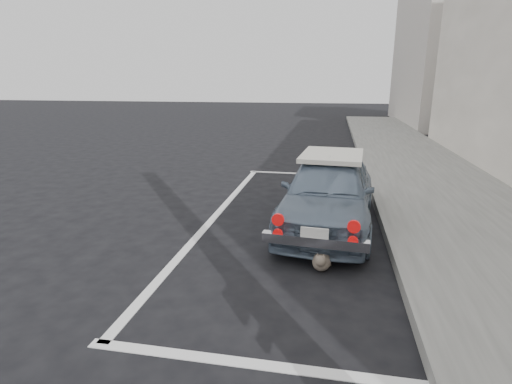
% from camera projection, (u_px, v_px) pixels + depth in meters
% --- Properties ---
extents(ground, '(80.00, 80.00, 0.00)m').
position_uv_depth(ground, '(217.00, 323.00, 3.79)').
color(ground, black).
rests_on(ground, ground).
extents(sidewalk, '(2.80, 40.00, 0.15)m').
position_uv_depth(sidewalk, '(503.00, 255.00, 5.09)').
color(sidewalk, '#60615C').
rests_on(sidewalk, ground).
extents(building_far, '(3.50, 10.00, 8.00)m').
position_uv_depth(building_far, '(443.00, 45.00, 20.50)').
color(building_far, beige).
rests_on(building_far, ground).
extents(pline_rear, '(3.00, 0.12, 0.01)m').
position_uv_depth(pline_rear, '(260.00, 365.00, 3.23)').
color(pline_rear, silver).
rests_on(pline_rear, ground).
extents(pline_front, '(3.00, 0.12, 0.01)m').
position_uv_depth(pline_front, '(310.00, 174.00, 9.85)').
color(pline_front, silver).
rests_on(pline_front, ground).
extents(pline_side, '(0.12, 7.00, 0.01)m').
position_uv_depth(pline_side, '(215.00, 216.00, 6.79)').
color(pline_side, silver).
rests_on(pline_side, ground).
extents(retro_coupe, '(1.61, 3.44, 1.13)m').
position_uv_depth(retro_coupe, '(329.00, 191.00, 6.19)').
color(retro_coupe, slate).
rests_on(retro_coupe, ground).
extents(cat, '(0.26, 0.52, 0.28)m').
position_uv_depth(cat, '(322.00, 260.00, 4.82)').
color(cat, '#63584B').
rests_on(cat, ground).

